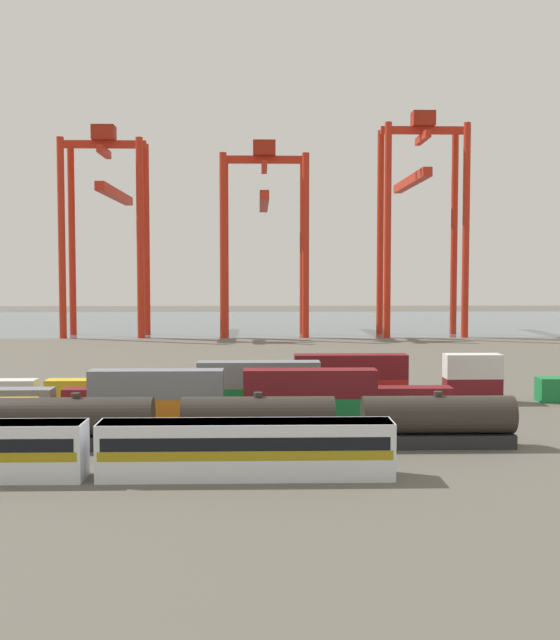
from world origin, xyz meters
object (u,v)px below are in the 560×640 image
(shipping_container_21, at_px, (472,390))
(gantry_crane_west, at_px, (108,211))
(gantry_crane_central, at_px, (264,218))
(shipping_container_17, at_px, (104,391))
(shipping_container_11, at_px, (126,401))
(freight_tank_row, at_px, (76,422))
(gantry_crane_east, at_px, (420,202))
(shipping_container_14, at_px, (391,400))

(shipping_container_21, height_order, gantry_crane_west, gantry_crane_west)
(gantry_crane_west, xyz_separation_m, gantry_crane_central, (34.38, -0.07, -1.60))
(shipping_container_17, height_order, shipping_container_21, same)
(shipping_container_11, height_order, gantry_crane_central, gantry_crane_central)
(freight_tank_row, distance_m, gantry_crane_east, 127.11)
(shipping_container_14, relative_size, gantry_crane_west, 0.27)
(gantry_crane_west, height_order, gantry_crane_east, gantry_crane_east)
(gantry_crane_central, bearing_deg, shipping_container_11, -98.32)
(shipping_container_14, bearing_deg, gantry_crane_central, 96.89)
(shipping_container_11, bearing_deg, freight_tank_row, -94.95)
(gantry_crane_central, xyz_separation_m, gantry_crane_east, (34.38, -0.22, 3.60))
(shipping_container_21, height_order, gantry_crane_east, gantry_crane_east)
(shipping_container_14, height_order, gantry_crane_central, gantry_crane_central)
(gantry_crane_east, bearing_deg, shipping_container_11, -116.42)
(shipping_container_17, relative_size, gantry_crane_central, 0.29)
(freight_tank_row, bearing_deg, shipping_container_11, 85.05)
(shipping_container_14, bearing_deg, shipping_container_21, 33.02)
(gantry_crane_east, bearing_deg, shipping_container_17, -119.62)
(freight_tank_row, bearing_deg, shipping_container_14, 29.16)
(gantry_crane_west, bearing_deg, shipping_container_21, -58.59)
(shipping_container_21, distance_m, gantry_crane_west, 110.93)
(freight_tank_row, relative_size, gantry_crane_west, 1.54)
(shipping_container_17, distance_m, gantry_crane_east, 109.20)
(shipping_container_11, relative_size, gantry_crane_east, 0.25)
(shipping_container_11, bearing_deg, gantry_crane_central, 81.68)
(gantry_crane_east, bearing_deg, freight_tank_row, -113.81)
(shipping_container_11, relative_size, shipping_container_21, 2.00)
(shipping_container_14, bearing_deg, freight_tank_row, -150.84)
(shipping_container_21, bearing_deg, gantry_crane_central, 103.35)
(freight_tank_row, distance_m, shipping_container_17, 21.97)
(shipping_container_17, bearing_deg, shipping_container_14, -12.26)
(shipping_container_21, bearing_deg, shipping_container_11, -169.91)
(shipping_container_21, xyz_separation_m, gantry_crane_west, (-56.19, 92.01, 26.13))
(shipping_container_14, distance_m, gantry_crane_west, 111.88)
(shipping_container_21, distance_m, gantry_crane_east, 96.76)
(shipping_container_17, bearing_deg, gantry_crane_central, 79.06)
(shipping_container_11, distance_m, shipping_container_21, 36.78)
(freight_tank_row, xyz_separation_m, shipping_container_21, (37.55, 21.86, -0.84))
(shipping_container_11, distance_m, shipping_container_14, 26.29)
(freight_tank_row, distance_m, gantry_crane_central, 117.31)
(freight_tank_row, xyz_separation_m, gantry_crane_east, (50.11, 113.58, 27.30))
(shipping_container_14, xyz_separation_m, gantry_crane_east, (22.48, 98.17, 28.13))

